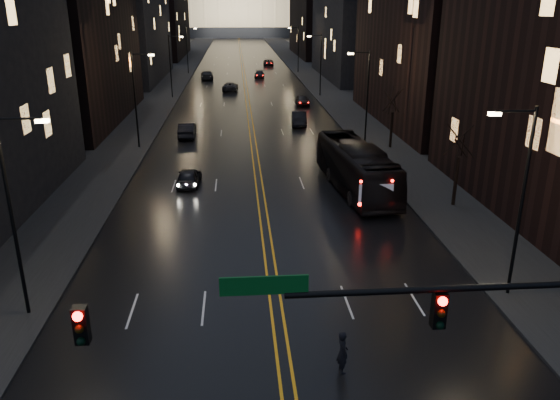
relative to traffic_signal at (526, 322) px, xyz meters
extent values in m
cube|color=black|center=(-5.91, 130.00, -5.09)|extent=(20.00, 320.00, 0.02)
cube|color=black|center=(-19.91, 130.00, -5.02)|extent=(8.00, 320.00, 0.16)
cube|color=black|center=(8.09, 130.00, -5.02)|extent=(8.00, 320.00, 0.16)
cube|color=orange|center=(-5.91, 130.00, -5.08)|extent=(0.62, 320.00, 0.01)
cube|color=black|center=(-26.91, 92.00, 4.90)|extent=(12.00, 34.00, 20.00)
cube|color=black|center=(-26.91, 140.00, 6.90)|extent=(12.00, 40.00, 24.00)
cube|color=black|center=(15.09, 92.00, 7.90)|extent=(12.00, 34.00, 26.00)
cube|color=black|center=(15.09, 140.00, 5.90)|extent=(12.00, 40.00, 22.00)
cube|color=black|center=(-5.91, 250.00, -3.10)|extent=(90.00, 50.00, 4.00)
cylinder|color=black|center=(-0.41, 0.00, 1.10)|extent=(12.00, 0.18, 0.18)
cube|color=black|center=(-11.41, 0.00, 0.50)|extent=(0.35, 0.30, 1.00)
cube|color=black|center=(-2.41, 0.00, 0.50)|extent=(0.35, 0.30, 1.00)
sphere|color=#FF0705|center=(-11.41, -0.18, 0.85)|extent=(0.24, 0.24, 0.24)
sphere|color=#FF0705|center=(-2.41, -0.18, 0.85)|extent=(0.24, 0.24, 0.24)
cube|color=#053F14|center=(-6.91, 0.00, 1.40)|extent=(2.20, 0.06, 0.50)
cylinder|color=black|center=(5.09, 10.00, -0.60)|extent=(0.16, 0.16, 9.00)
cylinder|color=black|center=(4.19, 10.00, 3.70)|extent=(1.80, 0.10, 0.10)
cube|color=#FDD597|center=(3.29, 10.00, 3.60)|extent=(0.50, 0.25, 0.15)
cylinder|color=black|center=(-16.91, 10.00, -0.60)|extent=(0.16, 0.16, 9.00)
cylinder|color=black|center=(-16.01, 10.00, 3.70)|extent=(1.80, 0.10, 0.10)
cube|color=#FDD597|center=(-15.11, 10.00, 3.60)|extent=(0.50, 0.25, 0.15)
cylinder|color=black|center=(5.09, 40.00, -0.60)|extent=(0.16, 0.16, 9.00)
cylinder|color=black|center=(4.19, 40.00, 3.70)|extent=(1.80, 0.10, 0.10)
cube|color=#FDD597|center=(3.29, 40.00, 3.60)|extent=(0.50, 0.25, 0.15)
cylinder|color=black|center=(-16.91, 40.00, -0.60)|extent=(0.16, 0.16, 9.00)
cylinder|color=black|center=(-16.01, 40.00, 3.70)|extent=(1.80, 0.10, 0.10)
cube|color=#FDD597|center=(-15.11, 40.00, 3.60)|extent=(0.50, 0.25, 0.15)
cylinder|color=black|center=(5.09, 70.00, -0.60)|extent=(0.16, 0.16, 9.00)
cylinder|color=black|center=(4.19, 70.00, 3.70)|extent=(1.80, 0.10, 0.10)
cube|color=#FDD597|center=(3.29, 70.00, 3.60)|extent=(0.50, 0.25, 0.15)
cylinder|color=black|center=(-16.91, 70.00, -0.60)|extent=(0.16, 0.16, 9.00)
cylinder|color=black|center=(-16.01, 70.00, 3.70)|extent=(1.80, 0.10, 0.10)
cube|color=#FDD597|center=(-15.11, 70.00, 3.60)|extent=(0.50, 0.25, 0.15)
cylinder|color=black|center=(5.09, 100.00, -0.60)|extent=(0.16, 0.16, 9.00)
cylinder|color=black|center=(4.19, 100.00, 3.70)|extent=(1.80, 0.10, 0.10)
cube|color=#FDD597|center=(3.29, 100.00, 3.60)|extent=(0.50, 0.25, 0.15)
cylinder|color=black|center=(-16.91, 100.00, -0.60)|extent=(0.16, 0.16, 9.00)
cylinder|color=black|center=(-16.01, 100.00, 3.70)|extent=(1.80, 0.10, 0.10)
cube|color=#FDD597|center=(-15.11, 100.00, 3.60)|extent=(0.50, 0.25, 0.15)
cylinder|color=black|center=(7.09, 22.00, -3.35)|extent=(0.24, 0.24, 3.50)
cylinder|color=black|center=(7.09, 38.00, -3.35)|extent=(0.24, 0.24, 3.50)
imported|color=black|center=(1.16, 26.03, -3.36)|extent=(4.05, 12.75, 3.49)
imported|color=black|center=(-11.25, 28.17, -4.41)|extent=(1.87, 4.14, 1.38)
imported|color=black|center=(-12.68, 44.50, -4.34)|extent=(1.70, 4.68, 1.53)
imported|color=black|center=(-8.41, 76.79, -4.42)|extent=(2.61, 5.08, 1.37)
imported|color=black|center=(-12.81, 91.41, -4.31)|extent=(2.64, 5.64, 1.59)
imported|color=black|center=(-0.41, 49.37, -4.33)|extent=(2.02, 4.80, 1.54)
imported|color=black|center=(1.50, 62.27, -4.38)|extent=(1.80, 4.28, 1.45)
imported|color=black|center=(-3.05, 92.54, -4.45)|extent=(2.14, 4.63, 1.31)
imported|color=black|center=(-0.05, 114.60, -4.42)|extent=(2.49, 5.00, 1.36)
imported|color=black|center=(-3.79, 5.00, -4.24)|extent=(0.53, 0.70, 1.72)
camera|label=1|loc=(-7.46, -11.89, 7.89)|focal=35.00mm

